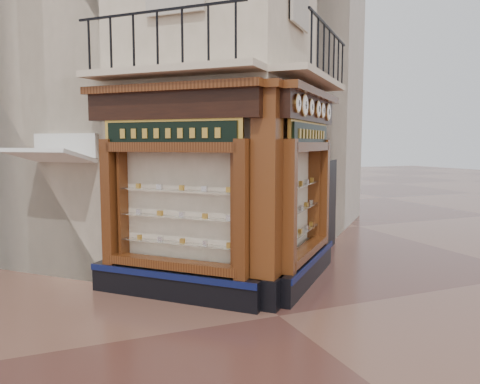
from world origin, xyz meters
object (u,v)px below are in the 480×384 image
clock_d (318,109)px  signboard_right (310,134)px  clock_a (297,103)px  clock_f (328,112)px  clock_e (322,110)px  clock_b (304,105)px  signboard_left (170,133)px  awning (55,286)px  corner_pilaster (267,199)px  clock_c (311,107)px

clock_d → signboard_right: clock_d is taller
clock_a → clock_f: (1.82, 1.82, 0.00)m
clock_e → clock_b: bearing=180.0°
clock_e → signboard_left: bearing=141.1°
clock_b → signboard_left: clock_b is taller
signboard_right → clock_e: bearing=-10.0°
clock_d → signboard_left: clock_d is taller
clock_b → clock_e: (1.08, 1.08, 0.00)m
awning → clock_e: bearing=-149.4°
clock_e → clock_f: 0.57m
corner_pilaster → signboard_left: bearing=100.2°
clock_b → clock_c: clock_b is taller
clock_a → clock_f: clock_f is taller
clock_f → awning: size_ratio=0.24×
clock_d → awning: clock_d is taller
clock_b → clock_e: bearing=-0.0°
corner_pilaster → signboard_right: bearing=-10.2°
clock_c → signboard_right: clock_c is taller
signboard_left → clock_e: bearing=-128.9°
clock_a → clock_e: clock_a is taller
awning → signboard_right: size_ratio=0.78×
clock_b → clock_d: bearing=0.0°
clock_a → clock_b: size_ratio=0.80×
clock_f → clock_e: bearing=-180.0°
clock_b → awning: size_ratio=0.25×
corner_pilaster → clock_b: corner_pilaster is taller
signboard_left → corner_pilaster: bearing=-169.8°
clock_d → clock_f: clock_f is taller
corner_pilaster → awning: 4.87m
clock_a → clock_d: 1.56m
clock_d → signboard_right: 0.56m
corner_pilaster → clock_a: bearing=-48.7°
clock_a → signboard_right: (0.89, 1.05, -0.52)m
clock_d → clock_f: (0.71, 0.71, 0.00)m
corner_pilaster → clock_c: 2.19m
clock_a → signboard_left: 2.34m
clock_d → awning: 6.53m
clock_e → signboard_left: (-3.44, -0.37, -0.52)m
clock_a → clock_f: bearing=0.0°
clock_c → signboard_right: size_ratio=0.16×
clock_b → clock_c: (0.36, 0.36, 0.00)m
corner_pilaster → clock_c: bearing=-17.5°
corner_pilaster → clock_d: size_ratio=11.42×
signboard_left → signboard_right: signboard_right is taller
clock_f → signboard_right: clock_f is taller
corner_pilaster → clock_d: (1.67, 1.07, 1.67)m
corner_pilaster → clock_a: corner_pilaster is taller
clock_e → awning: 6.71m
clock_b → clock_e: size_ratio=1.26×
clock_f → signboard_right: 1.31m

